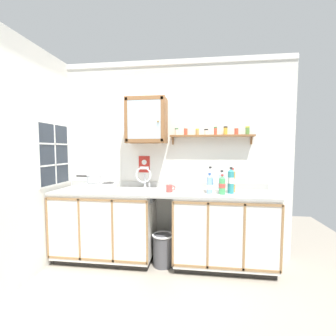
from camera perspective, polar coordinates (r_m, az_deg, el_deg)
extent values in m
plane|color=#9E9384|center=(3.06, -2.87, -24.48)|extent=(5.82, 5.82, 0.00)
cube|color=silver|center=(3.38, -0.74, 2.21)|extent=(3.42, 0.05, 2.69)
cube|color=white|center=(3.54, -0.85, 23.66)|extent=(3.42, 0.02, 0.05)
cube|color=silver|center=(3.06, -31.42, 1.31)|extent=(0.05, 3.48, 2.69)
cube|color=black|center=(3.58, -14.22, -19.36)|extent=(1.25, 0.56, 0.08)
cube|color=silver|center=(3.40, -14.57, -12.48)|extent=(1.27, 0.62, 0.83)
cube|color=#997047|center=(3.03, -16.99, -7.27)|extent=(1.27, 0.01, 0.03)
cube|color=#997047|center=(3.26, -16.67, -20.20)|extent=(1.27, 0.01, 0.03)
cube|color=#997047|center=(3.43, -26.79, -12.67)|extent=(0.02, 0.01, 0.77)
cube|color=#997047|center=(3.21, -20.36, -13.61)|extent=(0.02, 0.01, 0.77)
cube|color=#997047|center=(3.05, -13.07, -14.48)|extent=(0.02, 0.01, 0.77)
cube|color=#997047|center=(2.93, -5.00, -15.16)|extent=(0.02, 0.01, 0.77)
cube|color=black|center=(3.37, 12.79, -20.94)|extent=(1.18, 0.56, 0.08)
cube|color=silver|center=(3.17, 12.99, -13.69)|extent=(1.20, 0.62, 0.83)
cube|color=#997047|center=(2.77, 13.72, -8.29)|extent=(1.20, 0.01, 0.03)
cube|color=#997047|center=(3.02, 13.44, -22.19)|extent=(1.20, 0.01, 0.03)
cube|color=#997047|center=(2.88, 1.15, -15.49)|extent=(0.02, 0.01, 0.77)
cube|color=#997047|center=(2.86, 9.44, -15.66)|extent=(0.02, 0.01, 0.77)
cube|color=#997047|center=(2.90, 17.65, -15.53)|extent=(0.02, 0.01, 0.77)
cube|color=#997047|center=(3.00, 25.48, -15.12)|extent=(0.02, 0.01, 0.77)
cube|color=#B2B2AD|center=(3.09, -1.66, -5.79)|extent=(2.78, 0.65, 0.03)
cube|color=#B2B2AD|center=(3.38, -0.83, -3.97)|extent=(2.78, 0.02, 0.08)
cube|color=silver|center=(3.17, -7.00, -5.18)|extent=(0.51, 0.37, 0.01)
cube|color=slate|center=(3.20, -6.98, -7.52)|extent=(0.43, 0.30, 0.01)
cube|color=slate|center=(3.33, -6.32, -5.97)|extent=(0.43, 0.01, 0.13)
cube|color=slate|center=(3.04, -7.73, -6.99)|extent=(0.43, 0.01, 0.13)
cylinder|color=#4C4C51|center=(3.20, -6.98, -7.56)|extent=(0.04, 0.04, 0.01)
cylinder|color=silver|center=(3.36, -5.47, -4.52)|extent=(0.05, 0.05, 0.02)
cylinder|color=silver|center=(3.34, -5.48, -2.90)|extent=(0.02, 0.02, 0.17)
torus|color=silver|center=(3.24, -5.88, -1.65)|extent=(0.22, 0.02, 0.22)
cylinder|color=silver|center=(3.34, -4.47, -3.99)|extent=(0.02, 0.02, 0.05)
cube|color=silver|center=(3.35, -15.74, -4.19)|extent=(0.41, 0.30, 0.08)
cylinder|color=#2D2D2D|center=(3.41, -17.14, -3.35)|extent=(0.17, 0.17, 0.01)
cylinder|color=#2D2D2D|center=(3.33, -14.03, -3.46)|extent=(0.17, 0.17, 0.01)
cylinder|color=black|center=(3.27, -18.28, -4.46)|extent=(0.03, 0.02, 0.03)
cylinder|color=black|center=(3.19, -15.06, -4.61)|extent=(0.03, 0.02, 0.03)
cylinder|color=silver|center=(3.40, -17.16, -2.47)|extent=(0.19, 0.19, 0.10)
torus|color=silver|center=(3.39, -17.18, -1.65)|extent=(0.19, 0.19, 0.01)
cylinder|color=black|center=(3.48, -19.73, -1.81)|extent=(0.16, 0.03, 0.02)
cylinder|color=silver|center=(3.07, 12.63, -3.59)|extent=(0.08, 0.08, 0.22)
cone|color=silver|center=(3.05, 12.67, -1.22)|extent=(0.07, 0.07, 0.03)
cylinder|color=#262626|center=(3.05, 12.68, -0.71)|extent=(0.03, 0.03, 0.02)
cylinder|color=white|center=(3.07, 12.63, -3.95)|extent=(0.08, 0.08, 0.06)
cylinder|color=#8CB7E0|center=(2.96, 9.84, -4.09)|extent=(0.07, 0.07, 0.20)
cone|color=#8CB7E0|center=(2.94, 9.87, -1.89)|extent=(0.07, 0.07, 0.03)
cylinder|color=#2D59B2|center=(2.94, 9.87, -1.39)|extent=(0.03, 0.03, 0.02)
cylinder|color=white|center=(2.96, 9.83, -4.45)|extent=(0.07, 0.07, 0.06)
cylinder|color=white|center=(3.06, 9.97, -3.15)|extent=(0.07, 0.07, 0.27)
cone|color=white|center=(3.04, 10.01, -0.35)|extent=(0.07, 0.07, 0.03)
cylinder|color=#262626|center=(3.04, 10.01, 0.15)|extent=(0.03, 0.03, 0.02)
cylinder|color=#3F8CCC|center=(3.06, 9.97, -3.19)|extent=(0.08, 0.08, 0.07)
cylinder|color=#4CB266|center=(2.94, 12.73, -4.30)|extent=(0.07, 0.07, 0.19)
cone|color=#4CB266|center=(2.92, 12.76, -2.17)|extent=(0.07, 0.07, 0.03)
cylinder|color=red|center=(2.92, 12.77, -1.64)|extent=(0.03, 0.03, 0.02)
cylinder|color=#D84C3F|center=(2.94, 12.73, -4.10)|extent=(0.08, 0.08, 0.05)
cylinder|color=teal|center=(3.02, 14.68, -3.34)|extent=(0.07, 0.07, 0.27)
cone|color=teal|center=(3.00, 14.74, -0.50)|extent=(0.07, 0.07, 0.03)
cylinder|color=#262626|center=(3.00, 14.75, 0.01)|extent=(0.03, 0.03, 0.02)
cylinder|color=white|center=(3.02, 14.69, -2.87)|extent=(0.08, 0.08, 0.07)
cylinder|color=gold|center=(3.13, 15.11, -3.19)|extent=(0.06, 0.06, 0.25)
cone|color=gold|center=(3.12, 15.17, -0.65)|extent=(0.06, 0.06, 0.03)
cylinder|color=red|center=(3.11, 15.17, -0.22)|extent=(0.03, 0.03, 0.02)
cylinder|color=white|center=(3.13, 15.12, -3.07)|extent=(0.06, 0.06, 0.07)
cylinder|color=#B24C47|center=(3.02, 0.31, -4.85)|extent=(0.08, 0.08, 0.09)
torus|color=#B24C47|center=(3.02, 1.16, -4.75)|extent=(0.06, 0.02, 0.06)
cube|color=brown|center=(3.26, -5.07, 11.10)|extent=(0.52, 0.31, 0.59)
cube|color=silver|center=(3.11, -5.74, 11.42)|extent=(0.43, 0.01, 0.49)
cube|color=brown|center=(3.17, -9.97, 11.24)|extent=(0.04, 0.01, 0.56)
cube|color=brown|center=(3.06, -1.36, 11.55)|extent=(0.04, 0.01, 0.56)
cube|color=brown|center=(3.15, -5.78, 16.25)|extent=(0.49, 0.01, 0.05)
cube|color=brown|center=(3.08, -5.70, 6.49)|extent=(0.49, 0.01, 0.05)
sphere|color=olive|center=(3.05, -2.39, 11.00)|extent=(0.02, 0.02, 0.02)
cube|color=brown|center=(3.25, 10.31, 7.53)|extent=(1.10, 0.14, 0.02)
cube|color=brown|center=(3.32, 1.19, 6.46)|extent=(0.02, 0.03, 0.10)
cube|color=brown|center=(3.36, 19.18, 6.19)|extent=(0.02, 0.03, 0.10)
cylinder|color=silver|center=(3.27, 2.02, 8.46)|extent=(0.05, 0.05, 0.08)
cylinder|color=#33723F|center=(3.28, 2.02, 9.26)|extent=(0.05, 0.05, 0.02)
cylinder|color=#CC4C33|center=(3.25, 4.23, 8.56)|extent=(0.05, 0.05, 0.09)
cylinder|color=white|center=(3.26, 4.24, 9.46)|extent=(0.05, 0.05, 0.02)
cylinder|color=tan|center=(3.26, 6.95, 8.37)|extent=(0.04, 0.04, 0.07)
cylinder|color=yellow|center=(3.26, 6.95, 9.11)|extent=(0.05, 0.05, 0.02)
cylinder|color=silver|center=(3.24, 9.06, 8.30)|extent=(0.05, 0.05, 0.06)
cylinder|color=black|center=(3.25, 9.07, 8.99)|extent=(0.05, 0.05, 0.02)
cylinder|color=#CC4C33|center=(3.25, 11.21, 8.51)|extent=(0.04, 0.04, 0.09)
cylinder|color=#33723F|center=(3.25, 11.23, 9.42)|extent=(0.04, 0.04, 0.02)
cylinder|color=gold|center=(3.28, 13.50, 8.47)|extent=(0.05, 0.05, 0.09)
cylinder|color=black|center=(3.28, 13.51, 9.42)|extent=(0.05, 0.05, 0.02)
cylinder|color=#CC4C33|center=(3.27, 15.93, 8.33)|extent=(0.05, 0.05, 0.08)
cylinder|color=white|center=(3.27, 15.95, 9.17)|extent=(0.05, 0.05, 0.02)
cylinder|color=#598C3F|center=(3.30, 18.35, 8.31)|extent=(0.05, 0.05, 0.09)
cylinder|color=yellow|center=(3.30, 18.37, 9.22)|extent=(0.05, 0.05, 0.02)
cube|color=#B2261E|center=(3.41, -5.65, 0.89)|extent=(0.16, 0.01, 0.23)
cube|color=white|center=(3.41, -5.66, 0.02)|extent=(0.13, 0.00, 0.04)
cylinder|color=white|center=(3.40, -5.67, 1.37)|extent=(0.07, 0.00, 0.07)
cube|color=#262D38|center=(3.48, -25.29, 2.93)|extent=(0.01, 0.60, 0.77)
cube|color=white|center=(3.49, -25.43, 2.93)|extent=(0.02, 0.64, 0.82)
cube|color=white|center=(3.48, -25.21, 2.93)|extent=(0.01, 0.02, 0.77)
cube|color=white|center=(3.48, -25.14, 0.69)|extent=(0.01, 0.60, 0.02)
cube|color=white|center=(3.48, -25.29, 5.18)|extent=(0.01, 0.60, 0.02)
cylinder|color=#4C4C51|center=(3.22, -1.21, -18.95)|extent=(0.25, 0.25, 0.40)
torus|color=white|center=(3.15, -1.22, -15.61)|extent=(0.28, 0.28, 0.02)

